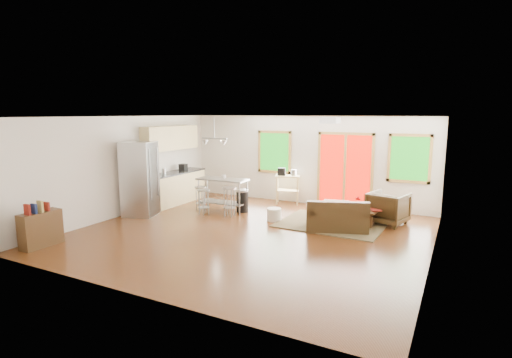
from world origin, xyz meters
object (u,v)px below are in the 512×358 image
at_px(armchair, 388,207).
at_px(island, 223,189).
at_px(refrigerator, 140,179).
at_px(loveseat, 337,218).
at_px(coffee_table, 357,211).
at_px(kitchen_cart, 287,179).
at_px(rug, 331,224).
at_px(ottoman, 335,210).

height_order(armchair, island, island).
xyz_separation_m(refrigerator, island, (1.66, 1.40, -0.36)).
relative_size(loveseat, coffee_table, 1.52).
bearing_deg(coffee_table, loveseat, -112.96).
xyz_separation_m(loveseat, kitchen_cart, (-2.10, 2.01, 0.44)).
height_order(armchair, refrigerator, refrigerator).
distance_m(rug, coffee_table, 0.70).
xyz_separation_m(rug, island, (-3.09, -0.04, 0.60)).
bearing_deg(coffee_table, kitchen_cart, 151.87).
height_order(refrigerator, kitchen_cart, refrigerator).
bearing_deg(island, armchair, 9.29).
height_order(rug, island, island).
distance_m(armchair, kitchen_cart, 3.21).
xyz_separation_m(loveseat, ottoman, (-0.32, 0.99, -0.08)).
relative_size(ottoman, island, 0.45).
height_order(ottoman, kitchen_cart, kitchen_cart).
bearing_deg(island, loveseat, -6.79).
xyz_separation_m(loveseat, island, (-3.34, 0.40, 0.33)).
bearing_deg(rug, loveseat, -60.76).
bearing_deg(refrigerator, kitchen_cart, 28.48).
height_order(loveseat, armchair, armchair).
relative_size(rug, kitchen_cart, 2.28).
height_order(ottoman, island, island).
xyz_separation_m(island, kitchen_cart, (1.24, 1.61, 0.12)).
bearing_deg(coffee_table, ottoman, 156.78).
height_order(coffee_table, ottoman, ottoman).
xyz_separation_m(rug, loveseat, (0.25, -0.44, 0.28)).
relative_size(refrigerator, island, 1.36).
height_order(rug, refrigerator, refrigerator).
distance_m(rug, armchair, 1.44).
xyz_separation_m(refrigerator, kitchen_cart, (2.90, 3.01, -0.24)).
distance_m(armchair, ottoman, 1.30).
relative_size(loveseat, refrigerator, 0.80).
relative_size(loveseat, kitchen_cart, 1.46).
distance_m(ottoman, refrigerator, 5.15).
relative_size(coffee_table, island, 0.72).
relative_size(rug, refrigerator, 1.26).
bearing_deg(loveseat, armchair, 28.22).
height_order(rug, kitchen_cart, kitchen_cart).
bearing_deg(island, refrigerator, -139.76).
xyz_separation_m(rug, kitchen_cart, (-1.86, 1.57, 0.72)).
xyz_separation_m(loveseat, armchair, (0.96, 1.10, 0.14)).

